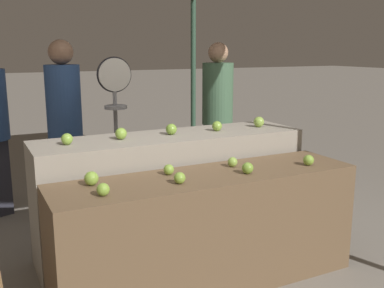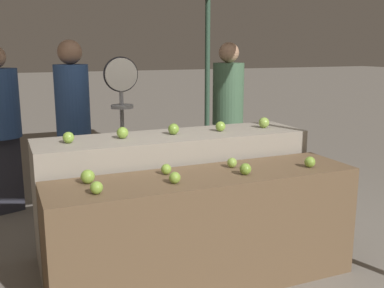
{
  "view_description": "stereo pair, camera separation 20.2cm",
  "coord_description": "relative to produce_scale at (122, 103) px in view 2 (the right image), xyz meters",
  "views": [
    {
      "loc": [
        -1.4,
        -2.54,
        1.62
      ],
      "look_at": [
        0.02,
        0.3,
        0.94
      ],
      "focal_mm": 42.0,
      "sensor_mm": 36.0,
      "label": 1
    },
    {
      "loc": [
        -1.22,
        -2.62,
        1.62
      ],
      "look_at": [
        0.02,
        0.3,
        0.94
      ],
      "focal_mm": 42.0,
      "sensor_mm": 36.0,
      "label": 2
    }
  ],
  "objects": [
    {
      "name": "apple_back_0",
      "position": [
        -0.57,
        -0.71,
        -0.14
      ],
      "size": [
        0.08,
        0.08,
        0.08
      ],
      "primitive_type": "sphere",
      "color": "#84AD3D",
      "rests_on": "display_counter_back"
    },
    {
      "name": "display_counter_back",
      "position": [
        0.23,
        -0.7,
        -0.66
      ],
      "size": [
        2.13,
        0.55,
        0.96
      ],
      "primitive_type": "cube",
      "color": "gray",
      "rests_on": "ground_plane"
    },
    {
      "name": "apple_back_4",
      "position": [
        1.04,
        -0.71,
        -0.13
      ],
      "size": [
        0.09,
        0.09,
        0.09
      ],
      "primitive_type": "sphere",
      "color": "#8EB247",
      "rests_on": "display_counter_back"
    },
    {
      "name": "person_vendor_at_scale",
      "position": [
        -0.38,
        0.36,
        -0.15
      ],
      "size": [
        0.35,
        0.35,
        1.7
      ],
      "rotation": [
        0.0,
        0.0,
        3.24
      ],
      "color": "#2D2D38",
      "rests_on": "ground_plane"
    },
    {
      "name": "person_customer_left",
      "position": [
        1.34,
        0.51,
        -0.16
      ],
      "size": [
        0.35,
        0.35,
        1.69
      ],
      "rotation": [
        0.0,
        0.0,
        3.12
      ],
      "color": "#2D2D38",
      "rests_on": "ground_plane"
    },
    {
      "name": "apple_front_6",
      "position": [
        0.48,
        -1.2,
        -0.31
      ],
      "size": [
        0.07,
        0.07,
        0.07
      ],
      "primitive_type": "sphere",
      "color": "#8EB247",
      "rests_on": "display_counter_front"
    },
    {
      "name": "apple_front_1",
      "position": [
        -0.03,
        -1.4,
        -0.31
      ],
      "size": [
        0.07,
        0.07,
        0.07
      ],
      "primitive_type": "sphere",
      "color": "#84AD3D",
      "rests_on": "display_counter_front"
    },
    {
      "name": "apple_front_3",
      "position": [
        0.99,
        -1.41,
        -0.31
      ],
      "size": [
        0.08,
        0.08,
        0.08
      ],
      "primitive_type": "sphere",
      "color": "#84AD3D",
      "rests_on": "display_counter_front"
    },
    {
      "name": "apple_back_3",
      "position": [
        0.63,
        -0.71,
        -0.14
      ],
      "size": [
        0.08,
        0.08,
        0.08
      ],
      "primitive_type": "sphere",
      "color": "#84AD3D",
      "rests_on": "display_counter_back"
    },
    {
      "name": "apple_front_2",
      "position": [
        0.47,
        -1.4,
        -0.31
      ],
      "size": [
        0.08,
        0.08,
        0.08
      ],
      "primitive_type": "sphere",
      "color": "#7AA338",
      "rests_on": "display_counter_front"
    },
    {
      "name": "apple_front_0",
      "position": [
        -0.52,
        -1.42,
        -0.31
      ],
      "size": [
        0.08,
        0.08,
        0.08
      ],
      "primitive_type": "sphere",
      "color": "#84AD3D",
      "rests_on": "display_counter_front"
    },
    {
      "name": "apple_back_2",
      "position": [
        0.23,
        -0.69,
        -0.14
      ],
      "size": [
        0.09,
        0.09,
        0.09
      ],
      "primitive_type": "sphere",
      "color": "#7AA338",
      "rests_on": "display_counter_back"
    },
    {
      "name": "produce_scale",
      "position": [
        0.0,
        0.0,
        0.0
      ],
      "size": [
        0.31,
        0.2,
        1.55
      ],
      "color": "#99999E",
      "rests_on": "ground_plane"
    },
    {
      "name": "display_counter_front",
      "position": [
        0.23,
        -1.3,
        -0.74
      ],
      "size": [
        2.13,
        0.55,
        0.79
      ],
      "primitive_type": "cube",
      "color": "brown",
      "rests_on": "ground_plane"
    },
    {
      "name": "apple_front_5",
      "position": [
        -0.01,
        -1.18,
        -0.31
      ],
      "size": [
        0.07,
        0.07,
        0.07
      ],
      "primitive_type": "sphere",
      "color": "#84AD3D",
      "rests_on": "display_counter_front"
    },
    {
      "name": "apple_front_4",
      "position": [
        -0.53,
        -1.19,
        -0.3
      ],
      "size": [
        0.09,
        0.09,
        0.09
      ],
      "primitive_type": "sphere",
      "color": "#84AD3D",
      "rests_on": "display_counter_front"
    },
    {
      "name": "apple_back_1",
      "position": [
        -0.18,
        -0.69,
        -0.14
      ],
      "size": [
        0.09,
        0.09,
        0.09
      ],
      "primitive_type": "sphere",
      "color": "#84AD3D",
      "rests_on": "display_counter_back"
    },
    {
      "name": "ground_plane",
      "position": [
        0.23,
        -1.3,
        -1.14
      ],
      "size": [
        60.0,
        60.0,
        0.0
      ],
      "primitive_type": "plane",
      "color": "gray"
    },
    {
      "name": "person_customer_right",
      "position": [
        -1.02,
        0.8,
        -0.2
      ],
      "size": [
        0.5,
        0.5,
        1.65
      ],
      "rotation": [
        0.0,
        0.0,
        3.46
      ],
      "color": "#2D2D38",
      "rests_on": "ground_plane"
    }
  ]
}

